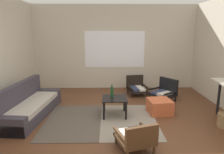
# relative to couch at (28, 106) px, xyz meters

# --- Properties ---
(ground_plane) EXTENTS (7.80, 7.80, 0.00)m
(ground_plane) POSITION_rel_couch_xyz_m (2.00, -0.64, -0.23)
(ground_plane) COLOR #56331E
(far_wall_with_window) EXTENTS (5.60, 0.13, 2.70)m
(far_wall_with_window) POSITION_rel_couch_xyz_m (2.00, 2.42, 1.12)
(far_wall_with_window) COLOR beige
(far_wall_with_window) RESTS_ON ground
(area_rug) EXTENTS (2.35, 1.84, 0.01)m
(area_rug) POSITION_rel_couch_xyz_m (1.63, -0.30, -0.22)
(area_rug) COLOR #4C4238
(area_rug) RESTS_ON ground
(couch) EXTENTS (0.88, 2.09, 0.74)m
(couch) POSITION_rel_couch_xyz_m (0.00, 0.00, 0.00)
(couch) COLOR #38333D
(couch) RESTS_ON ground
(coffee_table) EXTENTS (0.56, 0.56, 0.42)m
(coffee_table) POSITION_rel_couch_xyz_m (1.93, -0.01, 0.10)
(coffee_table) COLOR black
(coffee_table) RESTS_ON ground
(armchair_by_window) EXTENTS (0.61, 0.67, 0.55)m
(armchair_by_window) POSITION_rel_couch_xyz_m (2.63, 1.60, 0.01)
(armchair_by_window) COLOR black
(armchair_by_window) RESTS_ON ground
(armchair_striped_foreground) EXTENTS (0.69, 0.71, 0.51)m
(armchair_striped_foreground) POSITION_rel_couch_xyz_m (2.23, -1.46, 0.01)
(armchair_striped_foreground) COLOR #472D19
(armchair_striped_foreground) RESTS_ON ground
(armchair_corner) EXTENTS (0.79, 0.81, 0.59)m
(armchair_corner) POSITION_rel_couch_xyz_m (3.35, 1.07, 0.03)
(armchair_corner) COLOR black
(armchair_corner) RESTS_ON ground
(ottoman_orange) EXTENTS (0.57, 0.57, 0.33)m
(ottoman_orange) POSITION_rel_couch_xyz_m (2.98, 0.11, -0.07)
(ottoman_orange) COLOR #BC5633
(ottoman_orange) RESTS_ON ground
(glass_bottle) EXTENTS (0.07, 0.07, 0.28)m
(glass_bottle) POSITION_rel_couch_xyz_m (1.87, 0.08, 0.30)
(glass_bottle) COLOR #194723
(glass_bottle) RESTS_ON coffee_table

